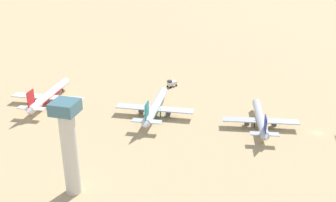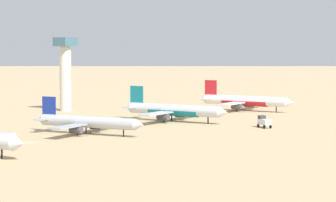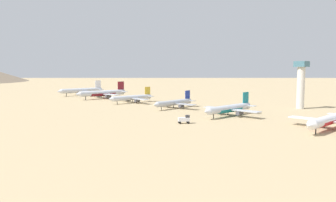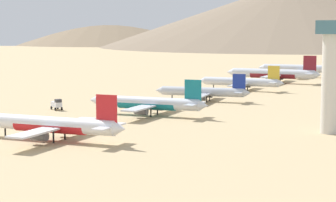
{
  "view_description": "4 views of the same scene",
  "coord_description": "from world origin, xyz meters",
  "px_view_note": "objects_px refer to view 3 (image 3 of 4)",
  "views": [
    {
      "loc": [
        -150.8,
        21.33,
        73.45
      ],
      "look_at": [
        5.66,
        63.51,
        4.57
      ],
      "focal_mm": 42.22,
      "sensor_mm": 36.0,
      "label": 1
    },
    {
      "loc": [
        140.95,
        -130.35,
        25.83
      ],
      "look_at": [
        -5.46,
        71.67,
        6.8
      ],
      "focal_mm": 74.18,
      "sensor_mm": 36.0,
      "label": 2
    },
    {
      "loc": [
        134.05,
        175.51,
        24.66
      ],
      "look_at": [
        3.15,
        20.16,
        4.81
      ],
      "focal_mm": 33.97,
      "sensor_mm": 36.0,
      "label": 3
    },
    {
      "loc": [
        -98.67,
        246.66,
        28.28
      ],
      "look_at": [
        -1.97,
        56.66,
        3.73
      ],
      "focal_mm": 68.14,
      "sensor_mm": 36.0,
      "label": 4
    }
  ],
  "objects_px": {
    "parked_jet_0": "(82,90)",
    "control_tower": "(301,82)",
    "parked_jet_5": "(329,120)",
    "parked_jet_2": "(132,98)",
    "parked_jet_3": "(175,103)",
    "service_truck": "(184,119)",
    "parked_jet_1": "(103,93)",
    "parked_jet_4": "(230,109)"
  },
  "relations": [
    {
      "from": "parked_jet_0",
      "to": "control_tower",
      "type": "bearing_deg",
      "value": 107.37
    },
    {
      "from": "parked_jet_0",
      "to": "parked_jet_5",
      "type": "relative_size",
      "value": 1.16
    },
    {
      "from": "parked_jet_2",
      "to": "control_tower",
      "type": "xyz_separation_m",
      "value": [
        -61.97,
        99.18,
        12.93
      ]
    },
    {
      "from": "parked_jet_3",
      "to": "service_truck",
      "type": "height_order",
      "value": "parked_jet_3"
    },
    {
      "from": "parked_jet_5",
      "to": "parked_jet_1",
      "type": "bearing_deg",
      "value": -89.4
    },
    {
      "from": "parked_jet_2",
      "to": "service_truck",
      "type": "bearing_deg",
      "value": 70.3
    },
    {
      "from": "parked_jet_1",
      "to": "parked_jet_2",
      "type": "bearing_deg",
      "value": 89.39
    },
    {
      "from": "service_truck",
      "to": "parked_jet_5",
      "type": "bearing_deg",
      "value": 125.67
    },
    {
      "from": "parked_jet_5",
      "to": "parked_jet_3",
      "type": "bearing_deg",
      "value": -89.51
    },
    {
      "from": "parked_jet_1",
      "to": "control_tower",
      "type": "distance_m",
      "value": 157.93
    },
    {
      "from": "parked_jet_2",
      "to": "parked_jet_3",
      "type": "relative_size",
      "value": 1.06
    },
    {
      "from": "parked_jet_1",
      "to": "service_truck",
      "type": "height_order",
      "value": "parked_jet_1"
    },
    {
      "from": "parked_jet_1",
      "to": "control_tower",
      "type": "xyz_separation_m",
      "value": [
        -61.48,
        144.97,
        12.05
      ]
    },
    {
      "from": "parked_jet_0",
      "to": "parked_jet_1",
      "type": "bearing_deg",
      "value": 87.54
    },
    {
      "from": "parked_jet_1",
      "to": "service_truck",
      "type": "distance_m",
      "value": 142.75
    },
    {
      "from": "parked_jet_5",
      "to": "service_truck",
      "type": "bearing_deg",
      "value": -54.33
    },
    {
      "from": "control_tower",
      "to": "service_truck",
      "type": "bearing_deg",
      "value": -3.78
    },
    {
      "from": "parked_jet_0",
      "to": "parked_jet_4",
      "type": "xyz_separation_m",
      "value": [
        0.68,
        182.23,
        -0.75
      ]
    },
    {
      "from": "parked_jet_4",
      "to": "control_tower",
      "type": "distance_m",
      "value": 62.1
    },
    {
      "from": "parked_jet_0",
      "to": "parked_jet_4",
      "type": "bearing_deg",
      "value": 89.79
    },
    {
      "from": "parked_jet_3",
      "to": "parked_jet_5",
      "type": "bearing_deg",
      "value": 90.49
    },
    {
      "from": "parked_jet_2",
      "to": "service_truck",
      "type": "height_order",
      "value": "parked_jet_2"
    },
    {
      "from": "service_truck",
      "to": "control_tower",
      "type": "xyz_separation_m",
      "value": [
        -95.23,
        6.29,
        14.77
      ]
    },
    {
      "from": "parked_jet_0",
      "to": "parked_jet_1",
      "type": "relative_size",
      "value": 0.99
    },
    {
      "from": "parked_jet_4",
      "to": "service_truck",
      "type": "xyz_separation_m",
      "value": [
        35.02,
        1.85,
        -1.97
      ]
    },
    {
      "from": "service_truck",
      "to": "control_tower",
      "type": "distance_m",
      "value": 96.57
    },
    {
      "from": "parked_jet_0",
      "to": "service_truck",
      "type": "bearing_deg",
      "value": 79.02
    },
    {
      "from": "parked_jet_2",
      "to": "parked_jet_3",
      "type": "height_order",
      "value": "parked_jet_2"
    },
    {
      "from": "parked_jet_1",
      "to": "parked_jet_3",
      "type": "bearing_deg",
      "value": 90.71
    },
    {
      "from": "parked_jet_2",
      "to": "parked_jet_5",
      "type": "height_order",
      "value": "parked_jet_5"
    },
    {
      "from": "parked_jet_2",
      "to": "parked_jet_4",
      "type": "height_order",
      "value": "parked_jet_4"
    },
    {
      "from": "service_truck",
      "to": "control_tower",
      "type": "height_order",
      "value": "control_tower"
    },
    {
      "from": "parked_jet_2",
      "to": "service_truck",
      "type": "xyz_separation_m",
      "value": [
        33.26,
        92.89,
        -1.84
      ]
    },
    {
      "from": "parked_jet_5",
      "to": "control_tower",
      "type": "relative_size",
      "value": 1.41
    },
    {
      "from": "control_tower",
      "to": "parked_jet_3",
      "type": "bearing_deg",
      "value": -41.24
    },
    {
      "from": "parked_jet_0",
      "to": "parked_jet_1",
      "type": "distance_m",
      "value": 45.44
    },
    {
      "from": "parked_jet_4",
      "to": "service_truck",
      "type": "bearing_deg",
      "value": 3.02
    },
    {
      "from": "parked_jet_3",
      "to": "service_truck",
      "type": "relative_size",
      "value": 6.67
    },
    {
      "from": "parked_jet_4",
      "to": "parked_jet_5",
      "type": "xyz_separation_m",
      "value": [
        -0.69,
        51.59,
        0.05
      ]
    },
    {
      "from": "control_tower",
      "to": "parked_jet_4",
      "type": "bearing_deg",
      "value": -7.7
    },
    {
      "from": "parked_jet_1",
      "to": "service_truck",
      "type": "bearing_deg",
      "value": 76.32
    },
    {
      "from": "parked_jet_0",
      "to": "parked_jet_5",
      "type": "distance_m",
      "value": 233.82
    }
  ]
}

